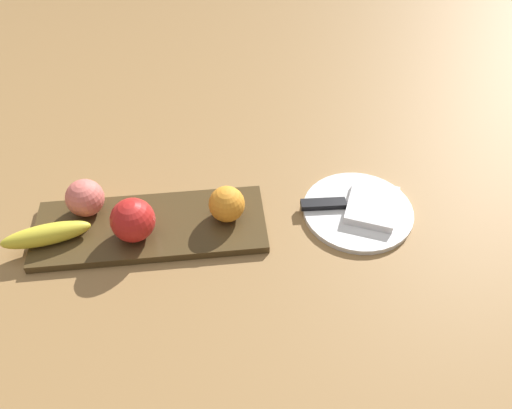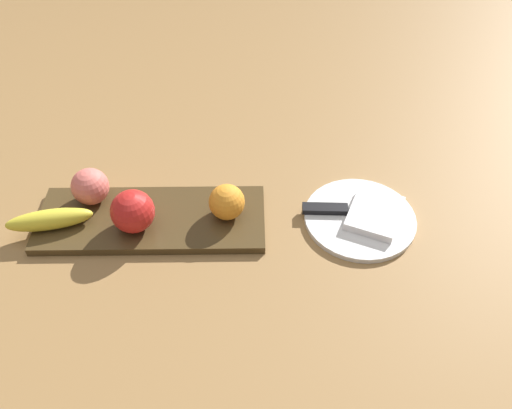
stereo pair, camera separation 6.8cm
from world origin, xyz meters
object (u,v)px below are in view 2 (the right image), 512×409
(peach, at_px, (90,186))
(dinner_plate, at_px, (360,218))
(knife, at_px, (333,209))
(banana, at_px, (49,220))
(folded_napkin, at_px, (375,213))
(fruit_tray, at_px, (152,219))
(apple, at_px, (133,211))
(orange_near_apple, at_px, (227,202))

(peach, relative_size, dinner_plate, 0.33)
(peach, relative_size, knife, 0.40)
(banana, xyz_separation_m, peach, (0.06, 0.07, 0.02))
(banana, height_order, peach, peach)
(knife, bearing_deg, folded_napkin, -8.25)
(fruit_tray, xyz_separation_m, apple, (-0.02, -0.03, 0.05))
(apple, distance_m, orange_near_apple, 0.18)
(banana, distance_m, knife, 0.54)
(apple, height_order, peach, apple)
(dinner_plate, distance_m, folded_napkin, 0.03)
(dinner_plate, bearing_deg, folded_napkin, 0.00)
(fruit_tray, relative_size, orange_near_apple, 6.34)
(apple, xyz_separation_m, orange_near_apple, (0.17, 0.03, -0.01))
(knife, bearing_deg, apple, -171.32)
(fruit_tray, bearing_deg, banana, -172.35)
(apple, xyz_separation_m, banana, (-0.16, 0.00, -0.02))
(apple, relative_size, peach, 1.13)
(orange_near_apple, distance_m, knife, 0.21)
(peach, bearing_deg, dinner_plate, -5.13)
(fruit_tray, height_order, knife, knife)
(knife, bearing_deg, banana, -173.25)
(banana, bearing_deg, knife, 173.11)
(fruit_tray, xyz_separation_m, peach, (-0.12, 0.05, 0.04))
(fruit_tray, distance_m, banana, 0.19)
(peach, xyz_separation_m, folded_napkin, (0.56, -0.05, -0.03))
(dinner_plate, distance_m, knife, 0.06)
(folded_napkin, bearing_deg, orange_near_apple, 179.47)
(peach, bearing_deg, fruit_tray, -21.56)
(apple, bearing_deg, banana, 179.60)
(orange_near_apple, relative_size, folded_napkin, 0.59)
(apple, relative_size, orange_near_apple, 1.19)
(dinner_plate, bearing_deg, peach, 174.87)
(fruit_tray, height_order, orange_near_apple, orange_near_apple)
(dinner_plate, xyz_separation_m, folded_napkin, (0.03, 0.00, 0.01))
(peach, bearing_deg, apple, -37.60)
(fruit_tray, distance_m, knife, 0.36)
(banana, distance_m, folded_napkin, 0.62)
(peach, bearing_deg, knife, -3.88)
(knife, bearing_deg, peach, 178.64)
(fruit_tray, distance_m, folded_napkin, 0.44)
(apple, height_order, folded_napkin, apple)
(peach, bearing_deg, orange_near_apple, -9.46)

